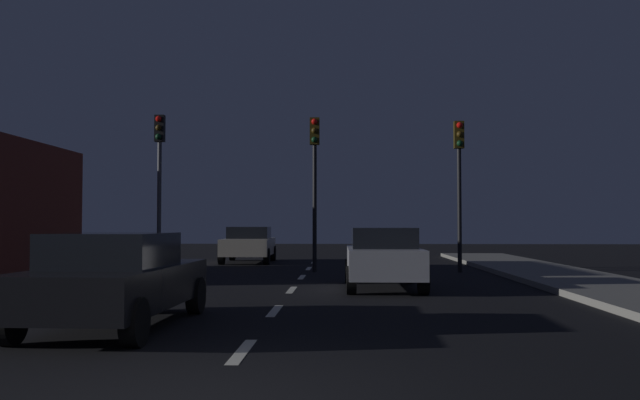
% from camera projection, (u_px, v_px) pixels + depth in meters
% --- Properties ---
extents(ground_plane, '(80.00, 80.00, 0.00)m').
position_uv_depth(ground_plane, '(278.00, 307.00, 12.53)').
color(ground_plane, black).
extents(lane_stripe_second, '(0.16, 1.60, 0.01)m').
position_uv_depth(lane_stripe_second, '(242.00, 351.00, 8.13)').
color(lane_stripe_second, silver).
rests_on(lane_stripe_second, ground_plane).
extents(lane_stripe_third, '(0.16, 1.60, 0.01)m').
position_uv_depth(lane_stripe_third, '(275.00, 311.00, 11.93)').
color(lane_stripe_third, silver).
rests_on(lane_stripe_third, ground_plane).
extents(lane_stripe_fourth, '(0.16, 1.60, 0.01)m').
position_uv_depth(lane_stripe_fourth, '(292.00, 290.00, 15.72)').
color(lane_stripe_fourth, silver).
rests_on(lane_stripe_fourth, ground_plane).
extents(lane_stripe_fifth, '(0.16, 1.60, 0.01)m').
position_uv_depth(lane_stripe_fifth, '(302.00, 277.00, 19.52)').
color(lane_stripe_fifth, silver).
rests_on(lane_stripe_fifth, ground_plane).
extents(lane_stripe_sixth, '(0.16, 1.60, 0.01)m').
position_uv_depth(lane_stripe_sixth, '(309.00, 268.00, 23.31)').
color(lane_stripe_sixth, silver).
rests_on(lane_stripe_sixth, ground_plane).
extents(lane_stripe_seventh, '(0.16, 1.60, 0.01)m').
position_uv_depth(lane_stripe_seventh, '(314.00, 262.00, 27.11)').
color(lane_stripe_seventh, silver).
rests_on(lane_stripe_seventh, ground_plane).
extents(traffic_signal_left, '(0.32, 0.38, 5.24)m').
position_uv_depth(traffic_signal_left, '(159.00, 162.00, 22.00)').
color(traffic_signal_left, '#4C4C51').
rests_on(traffic_signal_left, ground_plane).
extents(traffic_signal_center, '(0.32, 0.38, 5.12)m').
position_uv_depth(traffic_signal_center, '(315.00, 164.00, 21.81)').
color(traffic_signal_center, black).
rests_on(traffic_signal_center, ground_plane).
extents(traffic_signal_right, '(0.32, 0.38, 4.98)m').
position_uv_depth(traffic_signal_right, '(459.00, 166.00, 21.63)').
color(traffic_signal_right, black).
rests_on(traffic_signal_right, ground_plane).
extents(car_stopped_ahead, '(1.86, 4.05, 1.49)m').
position_uv_depth(car_stopped_ahead, '(383.00, 257.00, 16.12)').
color(car_stopped_ahead, silver).
rests_on(car_stopped_ahead, ground_plane).
extents(car_adjacent_lane, '(1.96, 4.31, 1.44)m').
position_uv_depth(car_adjacent_lane, '(116.00, 279.00, 10.01)').
color(car_adjacent_lane, black).
rests_on(car_adjacent_lane, ground_plane).
extents(car_oncoming_far, '(2.07, 4.04, 1.47)m').
position_uv_depth(car_oncoming_far, '(249.00, 244.00, 27.05)').
color(car_oncoming_far, beige).
rests_on(car_oncoming_far, ground_plane).
extents(street_lamp_right, '(1.79, 0.36, 7.39)m').
position_uv_depth(street_lamp_right, '(638.00, 91.00, 14.03)').
color(street_lamp_right, '#4C4C51').
rests_on(street_lamp_right, ground_plane).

